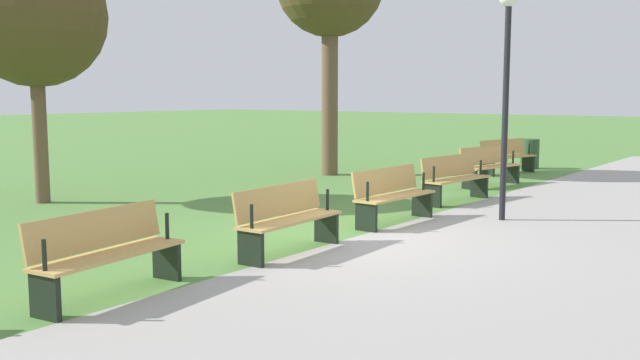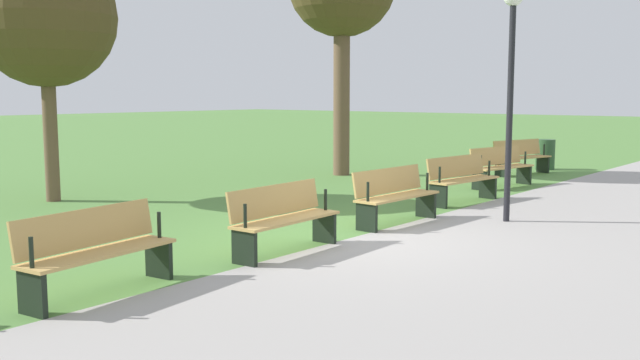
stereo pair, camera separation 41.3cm
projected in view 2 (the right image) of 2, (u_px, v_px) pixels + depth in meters
ground_plane at (349, 237)px, 10.25m from camera, size 120.00×120.00×0.00m
path_paving at (563, 271)px, 8.29m from camera, size 33.33×6.17×0.01m
bench_0 at (521, 156)px, 18.16m from camera, size 1.82×0.94×0.89m
bench_1 at (500, 166)px, 15.76m from camera, size 1.82×0.81×0.89m
bench_2 at (461, 178)px, 13.47m from camera, size 1.80×0.68×0.89m
bench_3 at (395, 195)px, 11.28m from camera, size 1.78×0.54×0.89m
bench_4 at (283, 217)px, 9.22m from camera, size 1.78×0.54×0.89m
bench_5 at (96, 250)px, 7.30m from camera, size 1.80×0.68×0.89m
tree_1 at (45, 17)px, 13.30m from camera, size 2.68×2.68×4.87m
lamp_post at (511, 58)px, 11.22m from camera, size 0.32×0.32×3.77m
trash_bin at (545, 154)px, 19.38m from camera, size 0.52×0.52×0.83m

